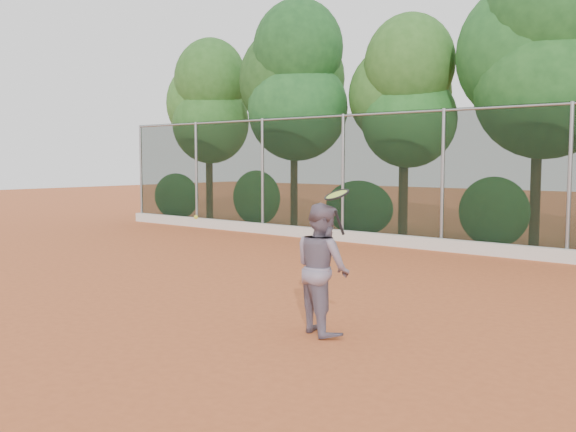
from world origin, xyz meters
The scene contains 7 objects.
ground centered at (0.00, 0.00, 0.00)m, with size 80.00×80.00×0.00m, color #BD592C.
concrete_curb centered at (0.00, 6.82, 0.15)m, with size 24.00×0.20×0.30m, color silver.
tennis_player centered at (2.32, -1.10, 0.85)m, with size 0.82×0.64×1.69m, color slate.
chainlink_fence centered at (0.00, 7.00, 1.86)m, with size 24.09×0.09×3.50m.
foliage_backdrop centered at (-0.55, 8.98, 4.40)m, with size 23.70×3.63×7.55m.
tennis_racket centered at (2.63, -1.22, 1.77)m, with size 0.41×0.40×0.58m.
tennis_ball_in_flight centered at (0.15, -1.30, 1.40)m, with size 0.06×0.06×0.06m.
Camera 1 is at (7.20, -7.67, 2.24)m, focal length 40.00 mm.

